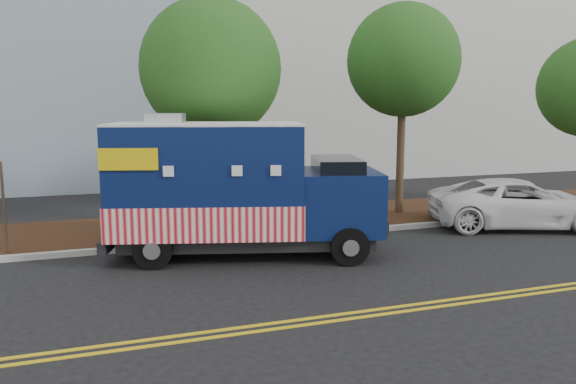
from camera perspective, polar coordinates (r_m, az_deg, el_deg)
name	(u,v)px	position (r m, az deg, el deg)	size (l,w,h in m)	color
ground	(245,256)	(14.16, -4.38, -6.50)	(120.00, 120.00, 0.00)	black
curb	(232,241)	(15.46, -5.73, -4.93)	(120.00, 0.18, 0.15)	#9E9E99
mulch_strip	(216,225)	(17.46, -7.35, -3.39)	(120.00, 4.00, 0.15)	black
centerline_near	(310,318)	(10.13, 2.30, -12.70)	(120.00, 0.10, 0.01)	gold
centerline_far	(316,323)	(9.92, 2.84, -13.19)	(120.00, 0.10, 0.01)	gold
tree_b	(211,69)	(17.37, -7.84, 12.29)	(4.23, 4.23, 6.95)	#38281C
tree_c	(403,61)	(19.21, 11.63, 12.93)	(3.69, 3.69, 7.05)	#38281C
sign_post	(4,211)	(15.26, -26.88, -1.70)	(0.06, 0.06, 2.40)	#473828
food_truck	(232,192)	(13.97, -5.72, 0.00)	(7.10, 4.13, 3.54)	black
white_car	(519,203)	(18.70, 22.42, -1.07)	(2.49, 5.39, 1.50)	white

